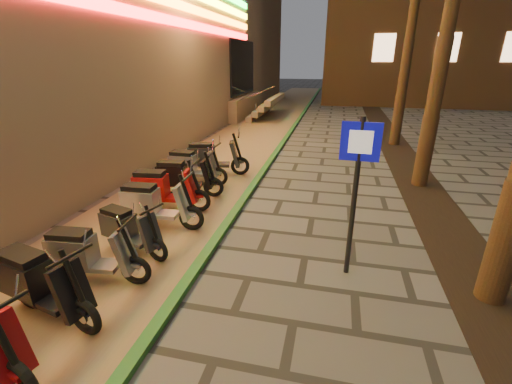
% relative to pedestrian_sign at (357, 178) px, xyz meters
% --- Properties ---
extents(ground, '(120.00, 120.00, 0.00)m').
position_rel_pedestrian_sign_xyz_m(ground, '(-1.54, -2.21, -1.66)').
color(ground, '#474442').
rests_on(ground, ground).
extents(parking_strip, '(3.40, 60.00, 0.01)m').
position_rel_pedestrian_sign_xyz_m(parking_strip, '(-4.14, 7.79, -1.66)').
color(parking_strip, '#8C7251').
rests_on(parking_strip, ground).
extents(green_curb, '(0.18, 60.00, 0.10)m').
position_rel_pedestrian_sign_xyz_m(green_curb, '(-2.44, 7.79, -1.61)').
color(green_curb, '#286726').
rests_on(green_curb, ground).
extents(planting_strip, '(1.20, 40.00, 0.02)m').
position_rel_pedestrian_sign_xyz_m(planting_strip, '(2.06, 2.79, -1.65)').
color(planting_strip, black).
rests_on(planting_strip, ground).
extents(pedestrian_sign, '(0.57, 0.10, 2.57)m').
position_rel_pedestrian_sign_xyz_m(pedestrian_sign, '(0.00, 0.00, 0.00)').
color(pedestrian_sign, black).
rests_on(pedestrian_sign, ground).
extents(scooter_4, '(1.71, 0.79, 1.20)m').
position_rel_pedestrian_sign_xyz_m(scooter_4, '(-4.06, -1.98, -1.14)').
color(scooter_4, black).
rests_on(scooter_4, ground).
extents(scooter_5, '(1.60, 0.60, 1.13)m').
position_rel_pedestrian_sign_xyz_m(scooter_5, '(-3.96, -1.14, -1.17)').
color(scooter_5, black).
rests_on(scooter_5, ground).
extents(scooter_6, '(1.47, 0.75, 1.04)m').
position_rel_pedestrian_sign_xyz_m(scooter_6, '(-3.87, -0.20, -1.21)').
color(scooter_6, black).
rests_on(scooter_6, ground).
extents(scooter_7, '(1.71, 0.60, 1.21)m').
position_rel_pedestrian_sign_xyz_m(scooter_7, '(-3.90, 0.78, -1.14)').
color(scooter_7, black).
rests_on(scooter_7, ground).
extents(scooter_8, '(1.77, 0.69, 1.24)m').
position_rel_pedestrian_sign_xyz_m(scooter_8, '(-4.11, 1.61, -1.13)').
color(scooter_8, black).
rests_on(scooter_8, ground).
extents(scooter_9, '(1.70, 0.68, 1.19)m').
position_rel_pedestrian_sign_xyz_m(scooter_9, '(-4.06, 2.56, -1.15)').
color(scooter_9, black).
rests_on(scooter_9, ground).
extents(scooter_10, '(1.68, 0.59, 1.19)m').
position_rel_pedestrian_sign_xyz_m(scooter_10, '(-4.21, 3.51, -1.15)').
color(scooter_10, black).
rests_on(scooter_10, ground).
extents(scooter_11, '(1.82, 0.86, 1.28)m').
position_rel_pedestrian_sign_xyz_m(scooter_11, '(-3.92, 4.33, -1.11)').
color(scooter_11, black).
rests_on(scooter_11, ground).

